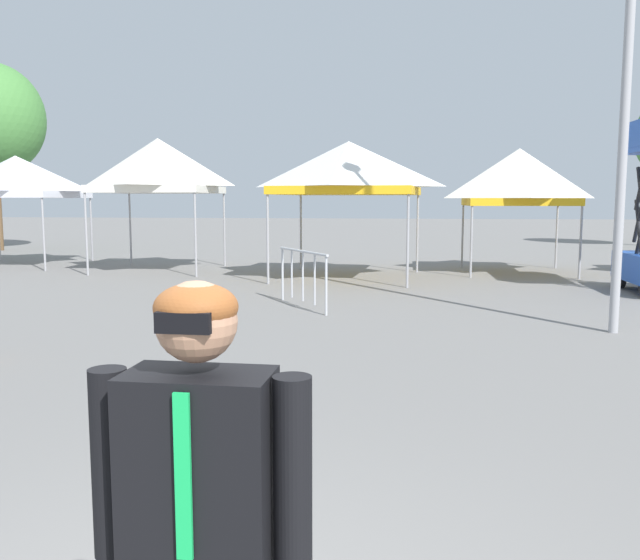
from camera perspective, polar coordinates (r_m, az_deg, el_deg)
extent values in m
cylinder|color=#9E9EA3|center=(20.30, -22.62, 3.90)|extent=(0.06, 0.06, 2.26)
cylinder|color=#9E9EA3|center=(23.19, -19.01, 4.36)|extent=(0.06, 0.06, 2.26)
pyramid|color=white|center=(22.46, -24.61, 8.30)|extent=(3.54, 3.54, 1.07)
cube|color=white|center=(22.44, -24.53, 6.68)|extent=(3.51, 3.51, 0.20)
cylinder|color=#9E9EA3|center=(18.69, -19.41, 4.02)|extent=(0.06, 0.06, 2.39)
cylinder|color=#9E9EA3|center=(17.61, -10.63, 4.14)|extent=(0.06, 0.06, 2.39)
cylinder|color=#9E9EA3|center=(21.41, -15.96, 4.46)|extent=(0.06, 0.06, 2.39)
cylinder|color=#9E9EA3|center=(20.47, -8.21, 4.56)|extent=(0.06, 0.06, 2.39)
pyramid|color=white|center=(19.50, -13.71, 9.79)|extent=(3.20, 3.20, 1.33)
cube|color=white|center=(19.47, -13.65, 7.55)|extent=(3.17, 3.17, 0.20)
cylinder|color=#9E9EA3|center=(15.89, -4.50, 3.85)|extent=(0.06, 0.06, 2.33)
cylinder|color=#9E9EA3|center=(15.28, 7.54, 3.69)|extent=(0.06, 0.06, 2.33)
cylinder|color=#9E9EA3|center=(19.09, -1.65, 4.37)|extent=(0.06, 0.06, 2.33)
cylinder|color=#9E9EA3|center=(18.59, 8.36, 4.23)|extent=(0.06, 0.06, 2.33)
pyramid|color=white|center=(17.14, 2.46, 9.89)|extent=(3.74, 3.74, 1.14)
cube|color=yellow|center=(17.11, 2.45, 7.65)|extent=(3.70, 3.70, 0.20)
cylinder|color=#9E9EA3|center=(17.60, 12.85, 3.53)|extent=(0.06, 0.06, 2.05)
cylinder|color=#9E9EA3|center=(18.06, 21.45, 3.31)|extent=(0.06, 0.06, 2.05)
cylinder|color=#9E9EA3|center=(20.30, 12.13, 3.97)|extent=(0.06, 0.06, 2.05)
cylinder|color=#9E9EA3|center=(20.70, 19.64, 3.78)|extent=(0.06, 0.06, 2.05)
pyramid|color=white|center=(19.11, 16.69, 8.75)|extent=(2.87, 2.87, 1.34)
cube|color=yellow|center=(19.09, 16.61, 6.44)|extent=(2.84, 2.84, 0.20)
cylinder|color=black|center=(16.68, 24.27, 0.21)|extent=(0.19, 0.48, 0.48)
cylinder|color=black|center=(15.83, 25.74, 3.27)|extent=(0.09, 0.78, 1.64)
cylinder|color=black|center=(15.83, 25.74, 3.27)|extent=(0.09, 0.78, 1.64)
cube|color=blue|center=(15.82, 25.63, 11.31)|extent=(0.10, 2.19, 0.55)
cube|color=black|center=(2.01, -10.27, -16.13)|extent=(0.42, 0.25, 0.60)
cylinder|color=black|center=(2.10, -17.52, -14.71)|extent=(0.11, 0.11, 0.56)
cylinder|color=black|center=(1.93, -2.36, -16.30)|extent=(0.11, 0.11, 0.56)
sphere|color=tan|center=(1.88, -10.56, -3.52)|extent=(0.23, 0.23, 0.23)
ellipsoid|color=brown|center=(1.87, -10.58, -2.31)|extent=(0.23, 0.23, 0.14)
cube|color=black|center=(1.78, -11.69, -3.64)|extent=(0.15, 0.03, 0.06)
cube|color=#19BF59|center=(1.87, -11.66, -16.23)|extent=(0.04, 0.01, 0.46)
cylinder|color=#9E9EA3|center=(11.16, 25.02, 19.47)|extent=(0.14, 0.14, 9.10)
cylinder|color=#B7BABF|center=(12.37, -1.49, 2.47)|extent=(1.19, 1.78, 0.05)
cylinder|color=#B7BABF|center=(11.52, 0.53, -0.48)|extent=(0.04, 0.04, 1.05)
cylinder|color=#B7BABF|center=(13.33, -3.23, 0.51)|extent=(0.04, 0.04, 1.05)
cylinder|color=#B7BABF|center=(11.94, -0.46, 0.03)|extent=(0.04, 0.04, 0.92)
cylinder|color=#B7BABF|center=(12.41, -1.49, 0.29)|extent=(0.04, 0.04, 0.92)
cylinder|color=#B7BABF|center=(12.89, -2.44, 0.53)|extent=(0.04, 0.04, 0.92)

